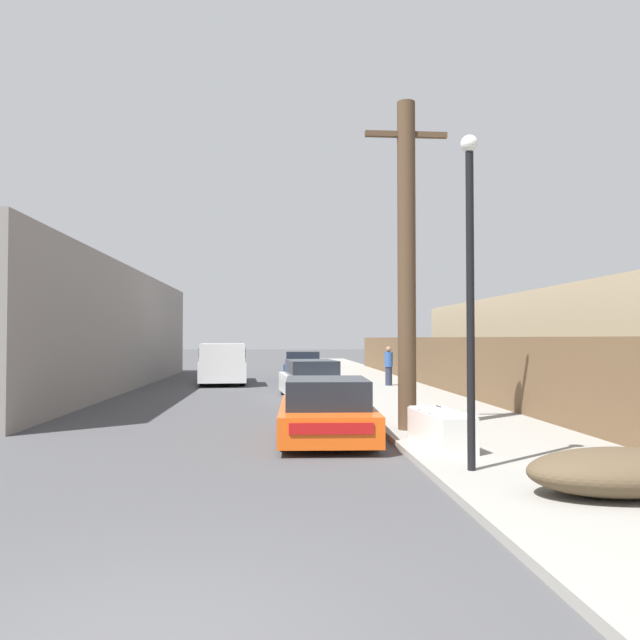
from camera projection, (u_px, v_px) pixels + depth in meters
sidewalk_curb at (374, 383)px, 27.87m from camera, size 4.20×63.00×0.12m
discarded_fridge at (441, 429)px, 11.18m from camera, size 0.83×1.90×0.68m
parked_sports_car_red at (326, 411)px, 12.81m from camera, size 2.04×4.43×1.26m
car_parked_mid at (311, 380)px, 21.56m from camera, size 2.20×4.53×1.32m
car_parked_far at (303, 366)px, 30.98m from camera, size 2.01×4.64×1.42m
pickup_truck at (223, 364)px, 28.17m from camera, size 2.39×5.97×1.83m
utility_pole at (407, 262)px, 13.46m from camera, size 1.80×0.39×7.10m
street_lamp at (470, 276)px, 9.32m from camera, size 0.26×0.26×5.02m
brush_pile at (619, 472)px, 7.76m from camera, size 2.32×1.33×0.59m
wooden_fence at (433, 362)px, 25.05m from camera, size 0.08×38.35×1.99m
building_left_block at (51, 329)px, 25.44m from camera, size 7.00×25.09×4.88m
building_right_house at (579, 345)px, 22.85m from camera, size 6.00×19.81×3.62m
pedestrian at (389, 366)px, 25.76m from camera, size 0.34×0.34×1.61m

